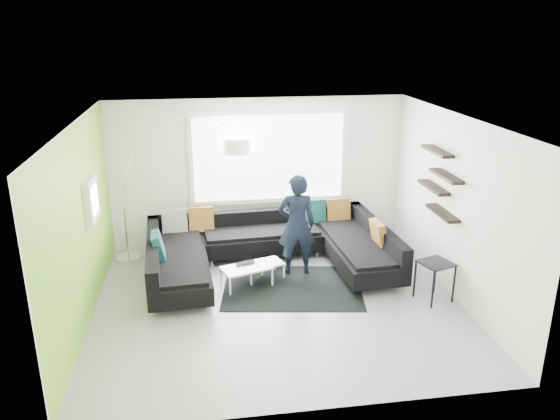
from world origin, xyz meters
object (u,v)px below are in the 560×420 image
object	(u,v)px
person	(297,225)
arc_lamp	(122,192)
coffee_table	(255,273)
side_table	(434,281)
sectional_sofa	(270,251)
laptop	(247,264)

from	to	relation	value
person	arc_lamp	bearing A→B (deg)	-15.70
coffee_table	side_table	bearing A→B (deg)	-39.37
sectional_sofa	side_table	distance (m)	2.73
coffee_table	arc_lamp	bearing A→B (deg)	131.73
sectional_sofa	laptop	world-z (taller)	sectional_sofa
sectional_sofa	person	bearing A→B (deg)	-14.81
sectional_sofa	laptop	size ratio (longest dim) A/B	11.10
coffee_table	arc_lamp	size ratio (longest dim) A/B	0.40
arc_lamp	person	size ratio (longest dim) A/B	1.46
coffee_table	side_table	distance (m)	2.85
sectional_sofa	person	xyz separation A→B (m)	(0.44, -0.09, 0.49)
arc_lamp	side_table	world-z (taller)	arc_lamp
sectional_sofa	side_table	world-z (taller)	sectional_sofa
sectional_sofa	arc_lamp	distance (m)	2.79
side_table	laptop	distance (m)	2.97
person	laptop	world-z (taller)	person
sectional_sofa	person	size ratio (longest dim) A/B	2.41
coffee_table	sectional_sofa	bearing A→B (deg)	30.89
sectional_sofa	laptop	xyz separation A→B (m)	(-0.43, -0.37, -0.04)
sectional_sofa	side_table	bearing A→B (deg)	-33.40
arc_lamp	side_table	bearing A→B (deg)	-28.95
sectional_sofa	side_table	size ratio (longest dim) A/B	6.69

